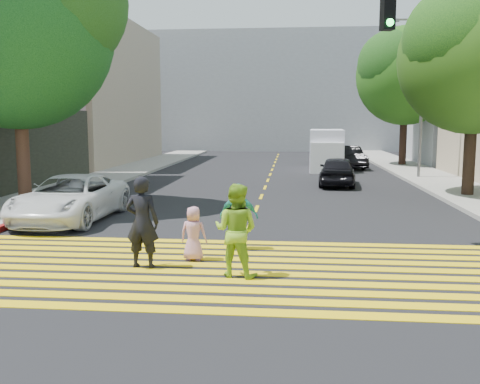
# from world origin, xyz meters

# --- Properties ---
(ground) EXTENTS (120.00, 120.00, 0.00)m
(ground) POSITION_xyz_m (0.00, 0.00, 0.00)
(ground) COLOR black
(sidewalk_left) EXTENTS (3.00, 40.00, 0.15)m
(sidewalk_left) POSITION_xyz_m (-8.50, 22.00, 0.07)
(sidewalk_left) COLOR gray
(sidewalk_left) RESTS_ON ground
(sidewalk_right) EXTENTS (3.00, 60.00, 0.15)m
(sidewalk_right) POSITION_xyz_m (8.50, 15.00, 0.07)
(sidewalk_right) COLOR gray
(sidewalk_right) RESTS_ON ground
(curb_red) EXTENTS (0.20, 8.00, 0.16)m
(curb_red) POSITION_xyz_m (-6.90, 6.00, 0.08)
(curb_red) COLOR maroon
(curb_red) RESTS_ON ground
(crosswalk) EXTENTS (13.40, 5.30, 0.01)m
(crosswalk) POSITION_xyz_m (0.00, 1.28, 0.01)
(crosswalk) COLOR yellow
(crosswalk) RESTS_ON ground
(lane_line) EXTENTS (0.12, 34.40, 0.01)m
(lane_line) POSITION_xyz_m (0.00, 22.50, 0.01)
(lane_line) COLOR yellow
(lane_line) RESTS_ON ground
(building_left_tan) EXTENTS (12.00, 16.00, 10.00)m
(building_left_tan) POSITION_xyz_m (-16.00, 28.00, 5.00)
(building_left_tan) COLOR tan
(building_left_tan) RESTS_ON ground
(backdrop_block) EXTENTS (30.00, 8.00, 12.00)m
(backdrop_block) POSITION_xyz_m (0.00, 48.00, 6.00)
(backdrop_block) COLOR gray
(backdrop_block) RESTS_ON ground
(tree_left) EXTENTS (7.93, 7.47, 9.49)m
(tree_left) POSITION_xyz_m (-8.08, 8.45, 6.40)
(tree_left) COLOR #4B271E
(tree_left) RESTS_ON ground
(tree_right_near) EXTENTS (7.77, 7.77, 8.54)m
(tree_right_near) POSITION_xyz_m (8.28, 12.50, 5.78)
(tree_right_near) COLOR black
(tree_right_near) RESTS_ON ground
(tree_right_far) EXTENTS (8.47, 8.46, 9.38)m
(tree_right_far) POSITION_xyz_m (8.68, 27.28, 6.33)
(tree_right_far) COLOR black
(tree_right_far) RESTS_ON ground
(pedestrian_man) EXTENTS (0.74, 0.51, 1.94)m
(pedestrian_man) POSITION_xyz_m (-1.89, 1.25, 0.97)
(pedestrian_man) COLOR black
(pedestrian_man) RESTS_ON ground
(pedestrian_woman) EXTENTS (1.06, 0.92, 1.86)m
(pedestrian_woman) POSITION_xyz_m (0.13, 0.82, 0.93)
(pedestrian_woman) COLOR #86BA26
(pedestrian_woman) RESTS_ON ground
(pedestrian_child) EXTENTS (0.63, 0.45, 1.21)m
(pedestrian_child) POSITION_xyz_m (-0.93, 1.94, 0.61)
(pedestrian_child) COLOR #CF8A9E
(pedestrian_child) RESTS_ON ground
(pedestrian_extra) EXTENTS (0.96, 0.47, 1.59)m
(pedestrian_extra) POSITION_xyz_m (-0.03, 3.07, 0.80)
(pedestrian_extra) COLOR teal
(pedestrian_extra) RESTS_ON ground
(white_sedan) EXTENTS (2.45, 5.12, 1.41)m
(white_sedan) POSITION_xyz_m (-5.57, 6.22, 0.70)
(white_sedan) COLOR white
(white_sedan) RESTS_ON ground
(dark_car_near) EXTENTS (2.03, 4.28, 1.41)m
(dark_car_near) POSITION_xyz_m (3.38, 16.08, 0.71)
(dark_car_near) COLOR black
(dark_car_near) RESTS_ON ground
(silver_car) EXTENTS (1.80, 4.40, 1.27)m
(silver_car) POSITION_xyz_m (3.44, 29.21, 0.64)
(silver_car) COLOR gray
(silver_car) RESTS_ON ground
(dark_car_parked) EXTENTS (2.21, 4.59, 1.45)m
(dark_car_parked) POSITION_xyz_m (4.82, 25.45, 0.73)
(dark_car_parked) COLOR black
(dark_car_parked) RESTS_ON ground
(white_van) EXTENTS (2.24, 5.40, 2.51)m
(white_van) POSITION_xyz_m (3.36, 24.15, 1.19)
(white_van) COLOR white
(white_van) RESTS_ON ground
(street_lamp) EXTENTS (1.88, 0.39, 8.32)m
(street_lamp) POSITION_xyz_m (7.68, 19.16, 4.78)
(street_lamp) COLOR slate
(street_lamp) RESTS_ON ground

